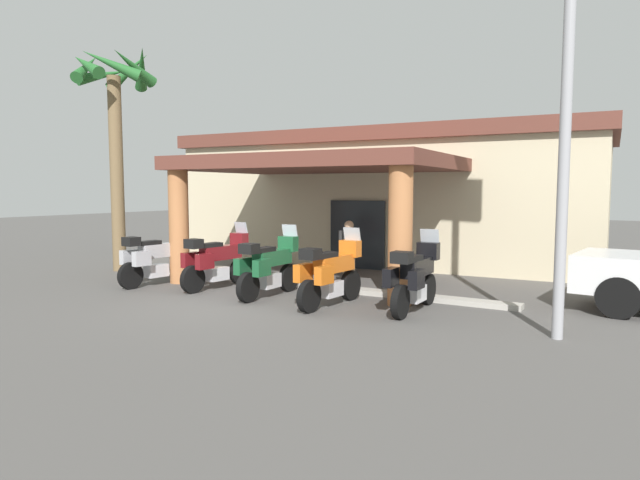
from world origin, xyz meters
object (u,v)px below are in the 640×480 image
at_px(motel_building, 393,196).
at_px(motorcycle_orange, 330,273).
at_px(motorcycle_silver, 156,258).
at_px(roadside_sign, 570,14).
at_px(pedestrian, 349,249).
at_px(palm_tree_roadside, 115,109).
at_px(motorcycle_green, 269,266).
at_px(motorcycle_black, 415,277).
at_px(motorcycle_maroon, 216,261).

height_order(motel_building, motorcycle_orange, motel_building).
height_order(motorcycle_silver, roadside_sign, roadside_sign).
bearing_deg(pedestrian, palm_tree_roadside, -131.33).
bearing_deg(motel_building, motorcycle_green, -89.40).
relative_size(motorcycle_green, motorcycle_black, 1.00).
relative_size(motorcycle_orange, palm_tree_roadside, 0.33).
relative_size(motel_building, roadside_sign, 1.83).
bearing_deg(motel_building, roadside_sign, -55.25).
bearing_deg(motorcycle_orange, motorcycle_black, -72.14).
bearing_deg(roadside_sign, motorcycle_green, 175.35).
height_order(motel_building, motorcycle_maroon, motel_building).
bearing_deg(motorcycle_black, motorcycle_green, 93.42).
xyz_separation_m(motorcycle_green, motorcycle_orange, (1.71, -0.18, 0.00)).
relative_size(motel_building, pedestrian, 8.58).
xyz_separation_m(motorcycle_green, motorcycle_black, (3.42, 0.22, 0.00)).
bearing_deg(motorcycle_black, palm_tree_roadside, 84.80).
bearing_deg(motorcycle_black, motorcycle_silver, 93.04).
relative_size(motel_building, motorcycle_maroon, 6.51).
bearing_deg(motorcycle_maroon, motorcycle_black, -82.81).
xyz_separation_m(motorcycle_green, pedestrian, (1.08, 1.88, 0.27)).
xyz_separation_m(motel_building, palm_tree_roadside, (-5.82, -7.12, 2.58)).
height_order(motorcycle_silver, motorcycle_green, same).
distance_m(motel_building, motorcycle_maroon, 8.23).
xyz_separation_m(motel_building, motorcycle_black, (3.87, -7.97, -1.52)).
relative_size(motorcycle_orange, roadside_sign, 0.28).
bearing_deg(palm_tree_roadside, motorcycle_orange, -8.88).
distance_m(motorcycle_maroon, palm_tree_roadside, 6.20).
bearing_deg(motorcycle_silver, motel_building, -12.87).
relative_size(motorcycle_black, roadside_sign, 0.28).
relative_size(motorcycle_maroon, roadside_sign, 0.28).
distance_m(motorcycle_orange, palm_tree_roadside, 9.06).
height_order(motorcycle_maroon, palm_tree_roadside, palm_tree_roadside).
relative_size(motorcycle_black, palm_tree_roadside, 0.33).
relative_size(motorcycle_maroon, motorcycle_orange, 1.00).
bearing_deg(motorcycle_green, roadside_sign, -93.78).
distance_m(motorcycle_silver, pedestrian, 4.95).
bearing_deg(motorcycle_black, motorcycle_maroon, 90.09).
bearing_deg(motorcycle_maroon, palm_tree_roadside, 86.07).
distance_m(motorcycle_maroon, roadside_sign, 9.08).
height_order(motorcycle_black, pedestrian, pedestrian).
height_order(motorcycle_maroon, pedestrian, pedestrian).
xyz_separation_m(motorcycle_green, roadside_sign, (6.17, -0.50, 4.47)).
bearing_deg(motel_building, pedestrian, -78.94).
height_order(pedestrian, palm_tree_roadside, palm_tree_roadside).
xyz_separation_m(motel_building, motorcycle_silver, (-2.97, -8.35, -1.52)).
relative_size(palm_tree_roadside, roadside_sign, 0.85).
xyz_separation_m(motorcycle_orange, roadside_sign, (4.46, -0.32, 4.47)).
relative_size(motel_building, motorcycle_orange, 6.50).
height_order(motorcycle_silver, pedestrian, pedestrian).
height_order(motorcycle_silver, motorcycle_orange, same).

